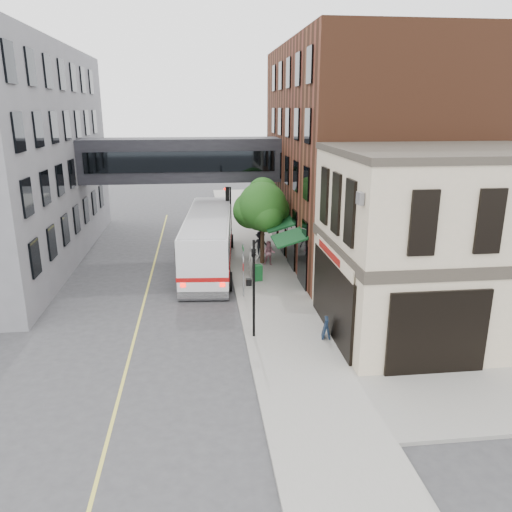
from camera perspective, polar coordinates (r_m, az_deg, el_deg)
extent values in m
plane|color=#38383A|center=(21.13, -0.73, -11.88)|extent=(120.00, 120.00, 0.00)
cube|color=gray|center=(34.20, 0.17, -0.40)|extent=(4.00, 60.00, 0.15)
cube|color=beige|center=(23.96, 20.64, 1.01)|extent=(10.00, 8.00, 8.15)
cube|color=#38332B|center=(23.94, 20.66, 1.18)|extent=(10.12, 8.12, 0.50)
cube|color=#38332B|center=(23.26, 21.71, 11.08)|extent=(10.12, 8.12, 0.30)
cube|color=black|center=(22.83, 8.64, -4.72)|extent=(0.14, 6.40, 3.40)
cube|color=black|center=(22.81, 8.55, -4.72)|extent=(0.04, 5.90, 3.00)
cube|color=maroon|center=(22.74, 8.32, 0.40)|extent=(0.03, 3.60, 0.32)
cube|color=#582E1B|center=(35.66, 13.10, 11.23)|extent=(12.00, 18.00, 14.00)
cube|color=#0D391C|center=(33.38, 2.17, 4.35)|extent=(1.80, 13.00, 0.40)
cube|color=black|center=(36.67, -8.51, 10.83)|extent=(14.00, 3.00, 3.00)
cube|color=black|center=(35.13, -8.58, 10.58)|extent=(13.00, 0.08, 1.40)
cube|color=black|center=(38.21, -8.45, 11.06)|extent=(13.00, 0.08, 1.40)
cylinder|color=black|center=(21.99, -0.25, -3.83)|extent=(0.12, 0.12, 4.50)
cube|color=black|center=(21.85, -0.83, -2.99)|extent=(0.25, 0.22, 0.30)
imported|color=black|center=(21.41, -0.26, 0.82)|extent=(0.20, 0.16, 1.00)
cylinder|color=black|center=(36.37, -2.90, 4.40)|extent=(0.12, 0.12, 4.50)
cube|color=black|center=(36.28, -3.26, 4.93)|extent=(0.25, 0.22, 0.30)
cube|color=black|center=(36.03, -3.30, 7.11)|extent=(0.28, 0.28, 1.00)
sphere|color=#FF0C05|center=(35.96, -3.56, 7.65)|extent=(0.18, 0.18, 0.18)
cylinder|color=gray|center=(26.93, -1.44, -1.63)|extent=(0.08, 0.08, 3.00)
cube|color=white|center=(26.72, -1.50, -0.21)|extent=(0.03, 0.75, 0.22)
cube|color=#0C591E|center=(26.57, -1.50, 0.93)|extent=(0.03, 0.70, 0.18)
cube|color=#B20C0C|center=(26.87, -1.49, -1.23)|extent=(0.03, 0.30, 0.40)
cylinder|color=#382619|center=(32.87, 0.72, 1.57)|extent=(0.28, 0.28, 2.80)
sphere|color=#15501A|center=(32.33, 0.74, 5.68)|extent=(3.20, 3.20, 3.20)
sphere|color=#15501A|center=(33.00, 2.01, 5.19)|extent=(2.20, 2.20, 2.20)
sphere|color=#15501A|center=(32.60, -0.56, 5.23)|extent=(2.40, 2.40, 2.40)
sphere|color=#15501A|center=(32.79, 0.78, 7.25)|extent=(2.00, 2.00, 2.00)
cube|color=#D8CC4C|center=(30.36, -12.17, -3.16)|extent=(0.12, 40.00, 0.01)
cube|color=white|center=(32.61, -5.42, 1.88)|extent=(3.78, 12.92, 3.21)
cube|color=black|center=(32.48, -5.44, 2.82)|extent=(3.83, 12.71, 1.16)
cube|color=#B20C0C|center=(32.76, -5.39, 0.94)|extent=(3.85, 12.95, 0.24)
cylinder|color=black|center=(28.67, -8.62, -2.99)|extent=(0.42, 1.13, 1.11)
cylinder|color=black|center=(28.48, -3.07, -2.95)|extent=(0.42, 1.13, 1.11)
cylinder|color=black|center=(37.10, -7.15, 1.60)|extent=(0.42, 1.13, 1.11)
cylinder|color=black|center=(36.95, -2.87, 1.65)|extent=(0.42, 1.13, 1.11)
imported|color=beige|center=(30.35, -0.28, -0.60)|extent=(0.74, 0.52, 1.90)
imported|color=#C98291|center=(32.54, 1.51, 0.33)|extent=(0.91, 0.78, 1.62)
imported|color=black|center=(34.20, 0.49, 1.33)|extent=(1.27, 0.85, 1.84)
cube|color=#155C27|center=(29.75, 0.20, -1.92)|extent=(0.55, 0.51, 0.95)
cube|color=black|center=(22.75, 8.02, -8.14)|extent=(0.44, 0.58, 0.94)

